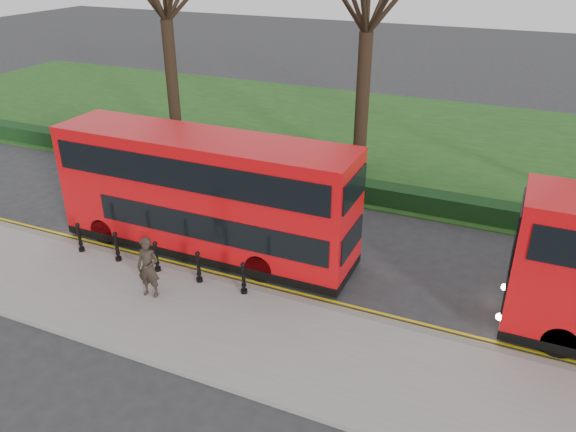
% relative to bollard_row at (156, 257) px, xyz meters
% --- Properties ---
extents(ground, '(120.00, 120.00, 0.00)m').
position_rel_bollard_row_xyz_m(ground, '(1.11, 1.35, -0.65)').
color(ground, '#28282B').
rests_on(ground, ground).
extents(pavement, '(60.00, 4.00, 0.15)m').
position_rel_bollard_row_xyz_m(pavement, '(1.11, -1.65, -0.57)').
color(pavement, gray).
rests_on(pavement, ground).
extents(kerb, '(60.00, 0.25, 0.16)m').
position_rel_bollard_row_xyz_m(kerb, '(1.11, 0.35, -0.57)').
color(kerb, slate).
rests_on(kerb, ground).
extents(grass_verge, '(60.00, 18.00, 0.06)m').
position_rel_bollard_row_xyz_m(grass_verge, '(1.11, 16.35, -0.62)').
color(grass_verge, '#1D4717').
rests_on(grass_verge, ground).
extents(hedge, '(60.00, 0.90, 0.80)m').
position_rel_bollard_row_xyz_m(hedge, '(1.11, 8.15, -0.25)').
color(hedge, black).
rests_on(hedge, ground).
extents(yellow_line_outer, '(60.00, 0.10, 0.01)m').
position_rel_bollard_row_xyz_m(yellow_line_outer, '(1.11, 0.65, -0.64)').
color(yellow_line_outer, yellow).
rests_on(yellow_line_outer, ground).
extents(yellow_line_inner, '(60.00, 0.10, 0.01)m').
position_rel_bollard_row_xyz_m(yellow_line_inner, '(1.11, 0.85, -0.64)').
color(yellow_line_inner, yellow).
rests_on(yellow_line_inner, ground).
extents(bollard_row, '(6.37, 0.15, 1.00)m').
position_rel_bollard_row_xyz_m(bollard_row, '(0.00, 0.00, 0.00)').
color(bollard_row, black).
rests_on(bollard_row, pavement).
extents(bus_lead, '(10.25, 2.36, 4.08)m').
position_rel_bollard_row_xyz_m(bus_lead, '(0.62, 2.04, 1.40)').
color(bus_lead, red).
rests_on(bus_lead, ground).
extents(pedestrian, '(0.74, 0.53, 1.89)m').
position_rel_bollard_row_xyz_m(pedestrian, '(0.64, -1.20, 0.45)').
color(pedestrian, '#2C231B').
rests_on(pedestrian, pavement).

